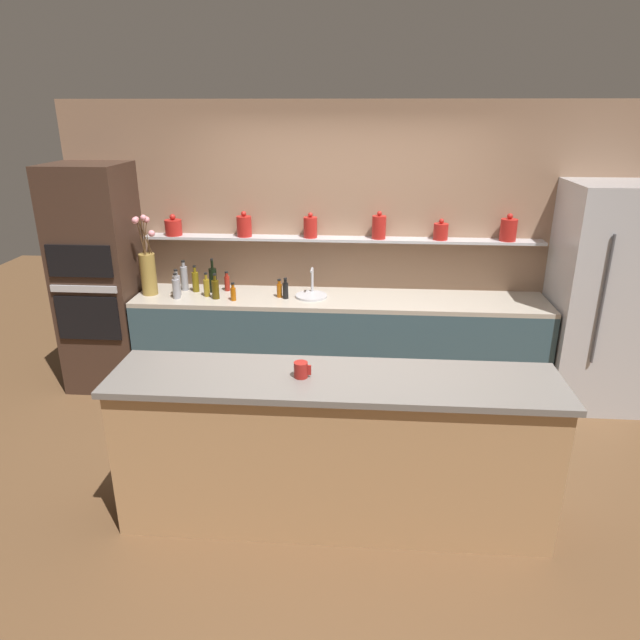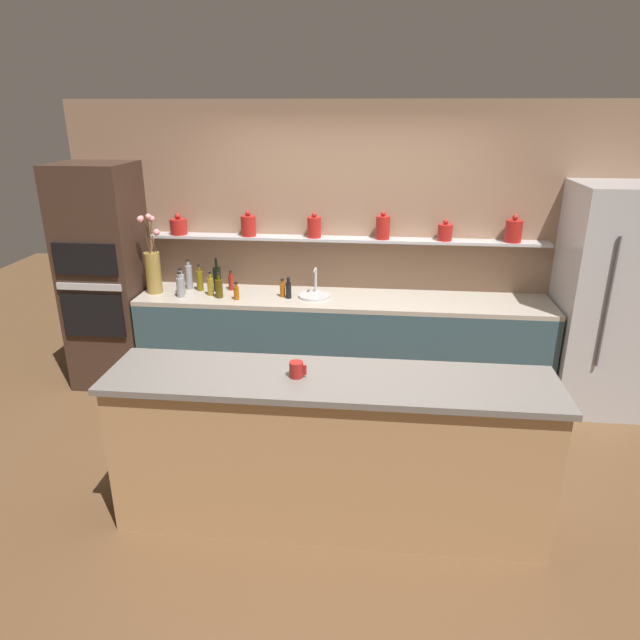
{
  "view_description": "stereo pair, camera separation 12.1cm",
  "coord_description": "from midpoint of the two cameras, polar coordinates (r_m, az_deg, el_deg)",
  "views": [
    {
      "loc": [
        0.14,
        -3.64,
        2.54
      ],
      "look_at": [
        -0.15,
        0.33,
        1.04
      ],
      "focal_mm": 32.0,
      "sensor_mm": 36.0,
      "label": 1
    },
    {
      "loc": [
        0.26,
        -3.63,
        2.54
      ],
      "look_at": [
        -0.15,
        0.33,
        1.04
      ],
      "focal_mm": 32.0,
      "sensor_mm": 36.0,
      "label": 2
    }
  ],
  "objects": [
    {
      "name": "bottle_sauce_8",
      "position": [
        5.16,
        -4.75,
        3.05
      ],
      "size": [
        0.05,
        0.05,
        0.17
      ],
      "color": "#9E4C0A",
      "rests_on": "back_counter_unit"
    },
    {
      "name": "bottle_oil_2",
      "position": [
        5.43,
        -12.97,
        3.81
      ],
      "size": [
        0.06,
        0.06,
        0.25
      ],
      "color": "brown",
      "rests_on": "back_counter_unit"
    },
    {
      "name": "refrigerator",
      "position": [
        5.47,
        25.69,
        1.96
      ],
      "size": [
        0.77,
        0.73,
        1.97
      ],
      "color": "#B7B7BC",
      "rests_on": "ground_plane"
    },
    {
      "name": "bottle_sauce_3",
      "position": [
        5.12,
        -9.35,
        2.68
      ],
      "size": [
        0.05,
        0.05,
        0.16
      ],
      "color": "#9E4C0A",
      "rests_on": "back_counter_unit"
    },
    {
      "name": "bottle_sauce_9",
      "position": [
        5.4,
        -9.91,
        3.71
      ],
      "size": [
        0.05,
        0.05,
        0.19
      ],
      "color": "maroon",
      "rests_on": "back_counter_unit"
    },
    {
      "name": "oven_tower",
      "position": [
        5.67,
        -21.75,
        3.76
      ],
      "size": [
        0.67,
        0.64,
        2.08
      ],
      "color": "#3D281E",
      "rests_on": "ground_plane"
    },
    {
      "name": "bottle_sauce_1",
      "position": [
        5.11,
        -4.15,
        3.03
      ],
      "size": [
        0.05,
        0.05,
        0.19
      ],
      "color": "black",
      "rests_on": "back_counter_unit"
    },
    {
      "name": "bottle_spirit_6",
      "position": [
        5.36,
        -14.75,
        3.43
      ],
      "size": [
        0.07,
        0.07,
        0.24
      ],
      "color": "gray",
      "rests_on": "back_counter_unit"
    },
    {
      "name": "sink_fixture",
      "position": [
        5.17,
        -1.54,
        2.61
      ],
      "size": [
        0.29,
        0.29,
        0.25
      ],
      "color": "#B7B7BC",
      "rests_on": "back_counter_unit"
    },
    {
      "name": "bottle_oil_4",
      "position": [
        5.19,
        -11.07,
        3.07
      ],
      "size": [
        0.07,
        0.07,
        0.23
      ],
      "color": "#47380A",
      "rests_on": "back_counter_unit"
    },
    {
      "name": "flower_vase",
      "position": [
        5.42,
        -17.45,
        4.93
      ],
      "size": [
        0.17,
        0.18,
        0.74
      ],
      "color": "olive",
      "rests_on": "back_counter_unit"
    },
    {
      "name": "island_counter",
      "position": [
        3.68,
        0.41,
        -12.85
      ],
      "size": [
        2.73,
        0.61,
        1.02
      ],
      "color": "tan",
      "rests_on": "ground_plane"
    },
    {
      "name": "back_counter_unit",
      "position": [
        5.31,
        1.23,
        -2.46
      ],
      "size": [
        3.72,
        0.62,
        0.92
      ],
      "color": "#334C56",
      "rests_on": "ground_plane"
    },
    {
      "name": "bottle_oil_0",
      "position": [
        5.27,
        -11.92,
        3.26
      ],
      "size": [
        0.05,
        0.05,
        0.22
      ],
      "color": "olive",
      "rests_on": "back_counter_unit"
    },
    {
      "name": "bottle_spirit_7",
      "position": [
        5.27,
        -14.82,
        3.11
      ],
      "size": [
        0.07,
        0.07,
        0.23
      ],
      "color": "gray",
      "rests_on": "back_counter_unit"
    },
    {
      "name": "bottle_wine_10",
      "position": [
        5.37,
        -11.29,
        3.99
      ],
      "size": [
        0.07,
        0.07,
        0.32
      ],
      "color": "black",
      "rests_on": "back_counter_unit"
    },
    {
      "name": "ground_plane",
      "position": [
        4.44,
        0.92,
        -14.28
      ],
      "size": [
        12.0,
        12.0,
        0.0
      ],
      "primitive_type": "plane",
      "color": "brown"
    },
    {
      "name": "back_wall_unit",
      "position": [
        5.38,
        2.01,
        7.32
      ],
      "size": [
        5.2,
        0.28,
        2.6
      ],
      "color": "#937056",
      "rests_on": "ground_plane"
    },
    {
      "name": "bottle_spirit_5",
      "position": [
        5.49,
        -14.03,
        4.13
      ],
      "size": [
        0.06,
        0.06,
        0.28
      ],
      "color": "gray",
      "rests_on": "back_counter_unit"
    },
    {
      "name": "coffee_mug",
      "position": [
        3.41,
        -2.93,
        -5.0
      ],
      "size": [
        0.1,
        0.08,
        0.1
      ],
      "color": "maroon",
      "rests_on": "island_counter"
    }
  ]
}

